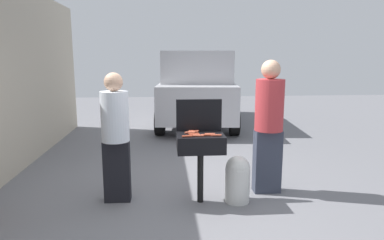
% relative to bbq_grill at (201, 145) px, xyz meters
% --- Properties ---
extents(ground_plane, '(24.00, 24.00, 0.00)m').
position_rel_bbq_grill_xyz_m(ground_plane, '(-0.17, 0.18, -0.76)').
color(ground_plane, slate).
extents(bbq_grill, '(0.60, 0.44, 0.91)m').
position_rel_bbq_grill_xyz_m(bbq_grill, '(0.00, 0.00, 0.00)').
color(bbq_grill, black).
rests_on(bbq_grill, ground).
extents(grill_lid_open, '(0.60, 0.05, 0.42)m').
position_rel_bbq_grill_xyz_m(grill_lid_open, '(0.00, 0.22, 0.35)').
color(grill_lid_open, black).
rests_on(grill_lid_open, bbq_grill).
extents(hot_dog_0, '(0.13, 0.03, 0.03)m').
position_rel_bbq_grill_xyz_m(hot_dog_0, '(0.18, -0.13, 0.15)').
color(hot_dog_0, '#B74C33').
rests_on(hot_dog_0, bbq_grill).
extents(hot_dog_1, '(0.13, 0.04, 0.03)m').
position_rel_bbq_grill_xyz_m(hot_dog_1, '(-0.04, -0.13, 0.15)').
color(hot_dog_1, '#C6593D').
rests_on(hot_dog_1, bbq_grill).
extents(hot_dog_2, '(0.13, 0.04, 0.03)m').
position_rel_bbq_grill_xyz_m(hot_dog_2, '(-0.07, 0.14, 0.15)').
color(hot_dog_2, '#AD4228').
rests_on(hot_dog_2, bbq_grill).
extents(hot_dog_3, '(0.13, 0.03, 0.03)m').
position_rel_bbq_grill_xyz_m(hot_dog_3, '(0.11, -0.05, 0.15)').
color(hot_dog_3, '#C6593D').
rests_on(hot_dog_3, bbq_grill).
extents(hot_dog_4, '(0.13, 0.04, 0.03)m').
position_rel_bbq_grill_xyz_m(hot_dog_4, '(-0.13, 0.06, 0.15)').
color(hot_dog_4, '#C6593D').
rests_on(hot_dog_4, bbq_grill).
extents(hot_dog_5, '(0.13, 0.04, 0.03)m').
position_rel_bbq_grill_xyz_m(hot_dog_5, '(-0.09, 0.10, 0.15)').
color(hot_dog_5, '#C6593D').
rests_on(hot_dog_5, bbq_grill).
extents(hot_dog_6, '(0.13, 0.03, 0.03)m').
position_rel_bbq_grill_xyz_m(hot_dog_6, '(0.06, -0.10, 0.15)').
color(hot_dog_6, '#AD4228').
rests_on(hot_dog_6, bbq_grill).
extents(hot_dog_7, '(0.13, 0.03, 0.03)m').
position_rel_bbq_grill_xyz_m(hot_dog_7, '(-0.08, -0.08, 0.15)').
color(hot_dog_7, '#AD4228').
rests_on(hot_dog_7, bbq_grill).
extents(hot_dog_8, '(0.13, 0.03, 0.03)m').
position_rel_bbq_grill_xyz_m(hot_dog_8, '(-0.09, -0.02, 0.15)').
color(hot_dog_8, '#AD4228').
rests_on(hot_dog_8, bbq_grill).
extents(hot_dog_9, '(0.13, 0.04, 0.03)m').
position_rel_bbq_grill_xyz_m(hot_dog_9, '(-0.18, -0.15, 0.15)').
color(hot_dog_9, '#AD4228').
rests_on(hot_dog_9, bbq_grill).
extents(propane_tank, '(0.32, 0.32, 0.62)m').
position_rel_bbq_grill_xyz_m(propane_tank, '(0.48, -0.03, -0.44)').
color(propane_tank, silver).
rests_on(propane_tank, ground).
extents(person_left, '(0.35, 0.35, 1.68)m').
position_rel_bbq_grill_xyz_m(person_left, '(-1.08, 0.13, 0.15)').
color(person_left, black).
rests_on(person_left, ground).
extents(person_right, '(0.39, 0.39, 1.84)m').
position_rel_bbq_grill_xyz_m(person_right, '(0.97, 0.28, 0.23)').
color(person_right, '#333847').
rests_on(person_right, ground).
extents(parked_minivan, '(2.36, 4.56, 2.02)m').
position_rel_bbq_grill_xyz_m(parked_minivan, '(0.47, 5.37, 0.26)').
color(parked_minivan, '#B7B7BC').
rests_on(parked_minivan, ground).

